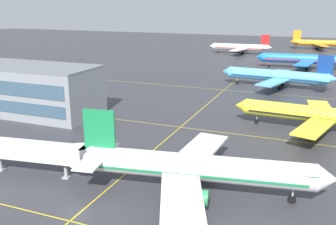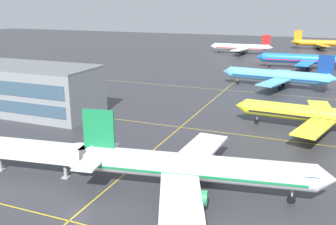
% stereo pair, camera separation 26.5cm
% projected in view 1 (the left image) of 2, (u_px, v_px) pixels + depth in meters
% --- Properties ---
extents(ground_plane, '(600.00, 600.00, 0.00)m').
position_uv_depth(ground_plane, '(79.00, 213.00, 49.82)').
color(ground_plane, '#333338').
extents(airliner_front_gate, '(37.94, 32.35, 11.82)m').
position_uv_depth(airliner_front_gate, '(196.00, 168.00, 54.07)').
color(airliner_front_gate, white).
rests_on(airliner_front_gate, ground).
extents(airliner_second_row, '(35.21, 30.31, 10.94)m').
position_uv_depth(airliner_second_row, '(316.00, 115.00, 81.05)').
color(airliner_second_row, yellow).
rests_on(airliner_second_row, ground).
extents(airliner_third_row, '(37.26, 32.02, 11.58)m').
position_uv_depth(airliner_third_row, '(277.00, 76.00, 123.36)').
color(airliner_third_row, '#5BB7E5').
rests_on(airliner_third_row, ground).
extents(airliner_far_left_stand, '(39.54, 34.12, 12.30)m').
position_uv_depth(airliner_far_left_stand, '(304.00, 59.00, 159.38)').
color(airliner_far_left_stand, blue).
rests_on(airliner_far_left_stand, ground).
extents(airliner_far_right_stand, '(34.49, 29.81, 10.74)m').
position_uv_depth(airliner_far_right_stand, '(240.00, 47.00, 207.65)').
color(airliner_far_right_stand, white).
rests_on(airliner_far_right_stand, ground).
extents(airliner_distant_taxiway, '(35.72, 30.57, 11.11)m').
position_uv_depth(airliner_distant_taxiway, '(320.00, 43.00, 229.01)').
color(airliner_distant_taxiway, orange).
rests_on(airliner_distant_taxiway, ground).
extents(taxiway_markings, '(162.28, 135.39, 0.01)m').
position_uv_depth(taxiway_markings, '(180.00, 127.00, 84.61)').
color(taxiway_markings, yellow).
rests_on(taxiway_markings, ground).
extents(jet_bridge, '(19.37, 5.51, 5.58)m').
position_uv_depth(jet_bridge, '(44.00, 152.00, 59.63)').
color(jet_bridge, silver).
rests_on(jet_bridge, ground).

